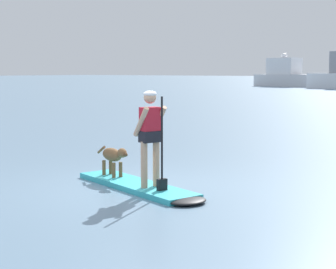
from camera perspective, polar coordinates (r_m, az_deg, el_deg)
name	(u,v)px	position (r m, az deg, el deg)	size (l,w,h in m)	color
ground_plane	(136,188)	(10.22, -3.35, -5.54)	(400.00, 400.00, 0.00)	slate
paddleboard	(143,187)	(10.02, -2.63, -5.48)	(3.33, 1.60, 0.10)	#33B2BF
person_paddler	(151,132)	(9.65, -1.81, 0.27)	(0.67, 0.57, 1.70)	tan
dog	(113,156)	(10.77, -5.67, -2.22)	(1.06, 0.41, 0.59)	brown
moored_boat_center	(287,76)	(77.19, 12.20, 5.94)	(9.67, 5.26, 4.52)	silver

